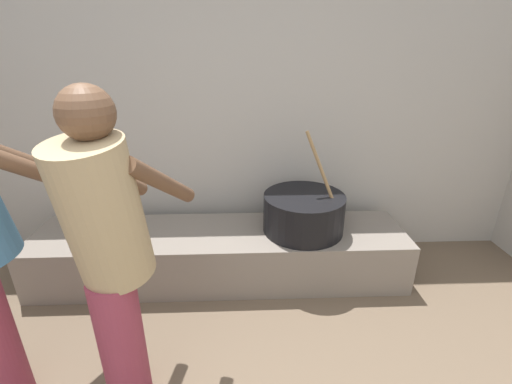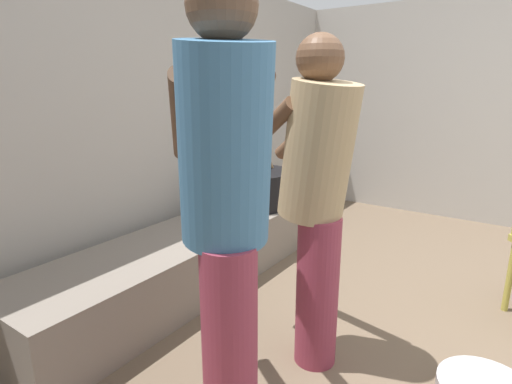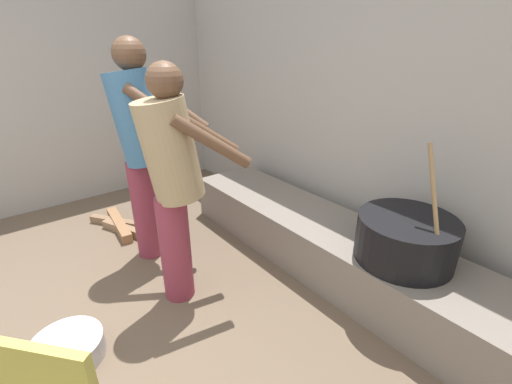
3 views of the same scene
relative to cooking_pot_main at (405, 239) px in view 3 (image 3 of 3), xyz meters
The scene contains 7 objects.
block_enclosure_rear 0.99m from the cooking_pot_main, 141.10° to the left, with size 5.32×0.20×2.13m, color #ADA8A0.
hearth_ledge 0.69m from the cooking_pot_main, behind, with size 2.71×0.60×0.38m, color slate.
cooking_pot_main is the anchor object (origin of this frame).
cook_in_blue_shirt 1.90m from the cooking_pot_main, 148.52° to the right, with size 0.71×0.71×1.65m.
cook_in_tan_shirt 1.45m from the cooking_pot_main, 134.30° to the right, with size 0.52×0.71×1.52m.
metal_mixing_bowl 2.04m from the cooking_pot_main, 116.88° to the right, with size 0.38×0.38×0.12m, color #B7B7BC.
firewood_pile 2.41m from the cooking_pot_main, 153.98° to the right, with size 0.85×0.46×0.09m.
Camera 3 is at (1.47, 0.16, 1.61)m, focal length 24.07 mm.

